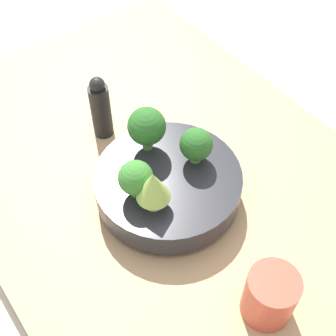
# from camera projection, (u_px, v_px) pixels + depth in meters

# --- Properties ---
(ground_plane) EXTENTS (6.00, 6.00, 0.00)m
(ground_plane) POSITION_uv_depth(u_px,v_px,m) (180.00, 200.00, 0.94)
(ground_plane) COLOR beige
(table) EXTENTS (1.20, 0.73, 0.04)m
(table) POSITION_uv_depth(u_px,v_px,m) (180.00, 195.00, 0.93)
(table) COLOR tan
(table) RESTS_ON ground_plane
(bowl) EXTENTS (0.27, 0.27, 0.06)m
(bowl) POSITION_uv_depth(u_px,v_px,m) (168.00, 184.00, 0.87)
(bowl) COLOR #28282D
(bowl) RESTS_ON table
(broccoli_floret_front) EXTENTS (0.06, 0.06, 0.08)m
(broccoli_floret_front) POSITION_uv_depth(u_px,v_px,m) (134.00, 177.00, 0.79)
(broccoli_floret_front) COLOR #609347
(broccoli_floret_front) RESTS_ON bowl
(broccoli_floret_left) EXTENTS (0.07, 0.07, 0.09)m
(broccoli_floret_left) POSITION_uv_depth(u_px,v_px,m) (147.00, 127.00, 0.85)
(broccoli_floret_left) COLOR #609347
(broccoli_floret_left) RESTS_ON bowl
(broccoli_floret_back) EXTENTS (0.06, 0.06, 0.07)m
(broccoli_floret_back) POSITION_uv_depth(u_px,v_px,m) (198.00, 146.00, 0.84)
(broccoli_floret_back) COLOR #609347
(broccoli_floret_back) RESTS_ON bowl
(romanesco_piece_near) EXTENTS (0.06, 0.06, 0.09)m
(romanesco_piece_near) POSITION_uv_depth(u_px,v_px,m) (153.00, 187.00, 0.77)
(romanesco_piece_near) COLOR #7AB256
(romanesco_piece_near) RESTS_ON bowl
(cup) EXTENTS (0.08, 0.08, 0.10)m
(cup) POSITION_uv_depth(u_px,v_px,m) (270.00, 296.00, 0.72)
(cup) COLOR #C64C38
(cup) RESTS_ON table
(pepper_mill) EXTENTS (0.04, 0.04, 0.15)m
(pepper_mill) POSITION_uv_depth(u_px,v_px,m) (101.00, 108.00, 0.96)
(pepper_mill) COLOR black
(pepper_mill) RESTS_ON table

